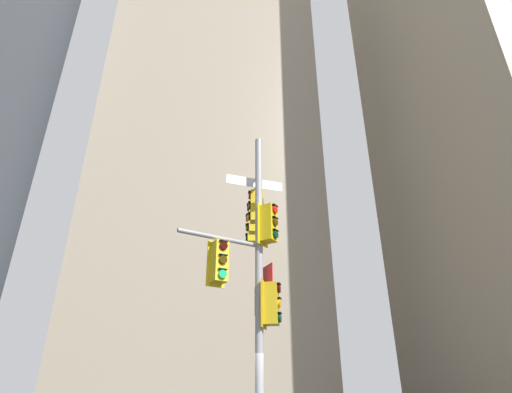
# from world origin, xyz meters

# --- Properties ---
(building_tower_right) EXTENTS (14.04, 14.04, 47.85)m
(building_tower_right) POSITION_xyz_m (18.59, 8.88, 23.93)
(building_tower_right) COLOR tan
(building_tower_right) RESTS_ON ground
(building_mid_block) EXTENTS (15.41, 15.41, 47.32)m
(building_mid_block) POSITION_xyz_m (-0.84, 20.93, 23.66)
(building_mid_block) COLOR tan
(building_mid_block) RESTS_ON ground
(signal_pole_assembly) EXTENTS (2.87, 4.03, 8.39)m
(signal_pole_assembly) POSITION_xyz_m (-0.01, 0.62, 5.23)
(signal_pole_assembly) COLOR #9EA0A3
(signal_pole_assembly) RESTS_ON ground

